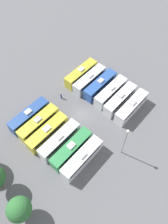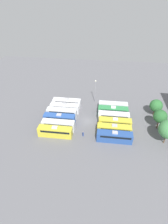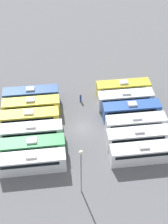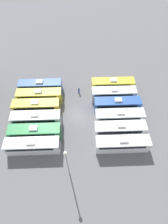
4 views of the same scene
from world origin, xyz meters
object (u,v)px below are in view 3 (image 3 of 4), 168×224
object	(u,v)px
bus_5	(123,89)
bus_9	(29,119)
bus_4	(125,99)
bus_11	(31,95)
light_pole	(81,166)
bus_10	(31,106)
bus_1	(138,137)
bus_7	(33,147)
bus_3	(131,110)
bus_2	(135,124)
bus_6	(32,162)
bus_8	(32,132)
worker_person	(81,98)
bus_0	(142,153)

from	to	relation	value
bus_5	bus_9	xyz separation A→B (m)	(-6.32, 18.18, 0.00)
bus_4	bus_11	distance (m)	18.01
bus_4	bus_9	bearing A→B (deg)	100.07
bus_11	light_pole	bearing A→B (deg)	-160.68
bus_10	light_pole	bearing A→B (deg)	-157.79
bus_1	bus_5	world-z (taller)	same
bus_7	bus_3	bearing A→B (deg)	-69.64
bus_3	bus_2	bearing A→B (deg)	179.42
bus_10	light_pole	distance (m)	19.78
bus_10	bus_11	distance (m)	3.14
bus_6	bus_3	bearing A→B (deg)	-61.70
bus_9	bus_10	bearing A→B (deg)	-5.62
bus_1	bus_8	distance (m)	17.88
bus_10	bus_8	bearing A→B (deg)	-179.39
bus_10	worker_person	distance (m)	9.72
bus_5	bus_10	distance (m)	18.14
bus_5	bus_7	xyz separation A→B (m)	(-12.99, 17.62, 0.00)
bus_5	bus_11	bearing A→B (deg)	89.95
bus_4	bus_7	distance (m)	20.02
bus_5	bus_8	distance (m)	20.26
bus_5	bus_8	xyz separation A→B (m)	(-9.68, 17.79, 0.00)
bus_2	bus_3	xyz separation A→B (m)	(3.39, -0.03, 0.00)
bus_2	bus_4	size ratio (longest dim) A/B	1.00
bus_10	bus_6	bearing A→B (deg)	-179.25
bus_6	bus_11	distance (m)	16.03
bus_7	bus_4	bearing A→B (deg)	-60.50
bus_2	bus_10	size ratio (longest dim) A/B	1.00
bus_1	worker_person	bearing A→B (deg)	34.35
bus_0	bus_9	size ratio (longest dim) A/B	1.00
bus_6	light_pole	size ratio (longest dim) A/B	1.11
bus_5	bus_10	bearing A→B (deg)	99.92
bus_4	bus_6	world-z (taller)	same
bus_0	bus_6	bearing A→B (deg)	89.28
bus_0	bus_8	xyz separation A→B (m)	(6.55, 17.52, 0.00)
bus_0	bus_7	bearing A→B (deg)	79.43
bus_3	bus_8	distance (m)	18.29
bus_9	bus_8	bearing A→B (deg)	-173.45
bus_2	light_pole	xyz separation A→B (m)	(-11.20, 10.74, 4.47)
bus_4	light_pole	size ratio (longest dim) A/B	1.11
bus_2	bus_5	size ratio (longest dim) A/B	1.00
bus_6	bus_9	xyz separation A→B (m)	(9.69, 0.48, 0.00)
bus_4	bus_8	world-z (taller)	same
bus_1	bus_8	size ratio (longest dim) A/B	1.00
bus_8	worker_person	world-z (taller)	bus_8
bus_0	bus_8	bearing A→B (deg)	69.50
bus_11	bus_9	bearing A→B (deg)	177.78
bus_11	bus_2	bearing A→B (deg)	-118.39
bus_0	bus_11	bearing A→B (deg)	47.39
bus_1	bus_3	bearing A→B (deg)	-3.59
bus_7	bus_2	bearing A→B (deg)	-79.72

